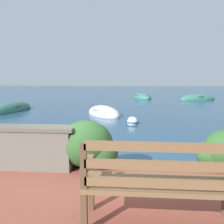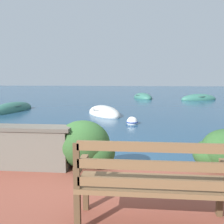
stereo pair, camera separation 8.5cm
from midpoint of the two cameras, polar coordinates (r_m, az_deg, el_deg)
ground_plane at (r=4.81m, az=-6.06°, el=-13.07°), size 80.00×80.00×0.00m
park_bench at (r=2.62m, az=10.43°, el=-15.29°), size 1.56×0.48×0.93m
hedge_clump_left at (r=4.30m, az=-6.30°, el=-7.81°), size 1.15×0.83×0.78m
rowboat_nearest at (r=11.25m, az=-1.63°, el=-0.36°), size 2.14×2.41×0.75m
rowboat_mid at (r=13.39m, az=-21.80°, el=0.43°), size 1.37×3.38×0.78m
rowboat_far at (r=19.37m, az=19.32°, el=2.79°), size 2.91×1.75×0.79m
rowboat_outer at (r=19.73m, az=7.17°, el=3.28°), size 1.95×2.53×0.76m
mooring_buoy at (r=9.18m, az=4.89°, el=-2.31°), size 0.44×0.44×0.40m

